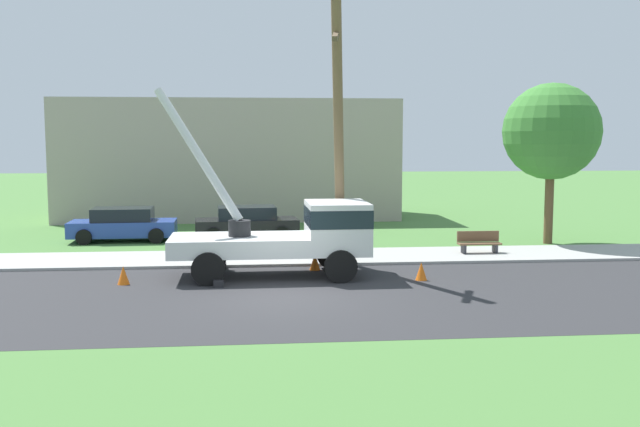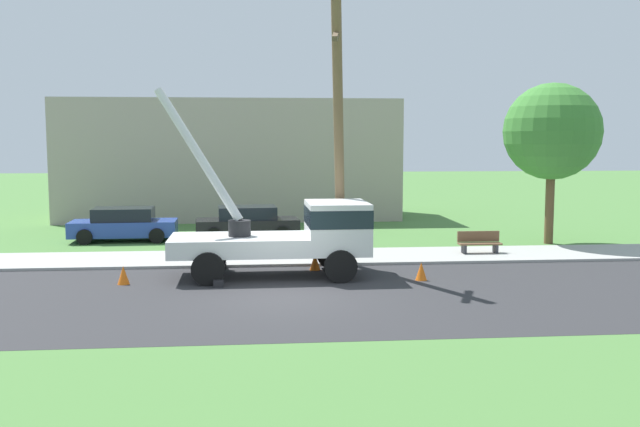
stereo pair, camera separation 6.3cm
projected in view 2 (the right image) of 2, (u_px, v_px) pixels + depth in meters
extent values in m
plane|color=#477538|center=(275.00, 237.00, 31.38)|extent=(120.00, 120.00, 0.00)
cube|color=#2B2B2D|center=(288.00, 296.00, 19.50)|extent=(80.00, 9.00, 0.01)
cube|color=#9E9E99|center=(280.00, 257.00, 25.57)|extent=(80.00, 3.27, 0.10)
cube|color=silver|center=(239.00, 245.00, 22.12)|extent=(4.33, 2.45, 0.55)
cube|color=silver|center=(337.00, 227.00, 22.39)|extent=(1.93, 2.42, 1.60)
cube|color=#19232D|center=(337.00, 216.00, 22.35)|extent=(1.95, 2.44, 0.56)
cylinder|color=black|center=(240.00, 228.00, 22.07)|extent=(0.70, 0.70, 0.50)
cylinder|color=silver|center=(198.00, 154.00, 22.33)|extent=(2.90, 1.62, 4.26)
cube|color=black|center=(219.00, 284.00, 20.72)|extent=(0.30, 0.30, 0.20)
cube|color=black|center=(222.00, 266.00, 23.59)|extent=(0.30, 0.30, 0.20)
cylinder|color=black|center=(341.00, 266.00, 21.31)|extent=(1.00, 0.30, 1.00)
cylinder|color=black|center=(331.00, 253.00, 23.68)|extent=(1.00, 0.30, 1.00)
cylinder|color=black|center=(208.00, 269.00, 20.90)|extent=(1.00, 0.30, 1.00)
cylinder|color=black|center=(212.00, 256.00, 23.27)|extent=(1.00, 0.30, 1.00)
cylinder|color=brown|center=(339.00, 140.00, 23.13)|extent=(0.88, 2.99, 8.69)
cube|color=brown|center=(337.00, 34.00, 21.78)|extent=(0.49, 1.76, 0.69)
cone|color=orange|center=(421.00, 271.00, 21.68)|extent=(0.36, 0.36, 0.56)
cone|color=orange|center=(123.00, 275.00, 21.08)|extent=(0.36, 0.36, 0.56)
cone|color=orange|center=(315.00, 262.00, 23.38)|extent=(0.36, 0.36, 0.56)
cube|color=#263F99|center=(124.00, 228.00, 29.97)|extent=(4.46, 1.94, 0.65)
cube|color=black|center=(124.00, 214.00, 29.91)|extent=(2.52, 1.74, 0.55)
cylinder|color=black|center=(157.00, 236.00, 29.29)|extent=(0.64, 0.22, 0.64)
cylinder|color=black|center=(161.00, 230.00, 31.06)|extent=(0.64, 0.22, 0.64)
cylinder|color=black|center=(85.00, 237.00, 28.93)|extent=(0.64, 0.22, 0.64)
cylinder|color=black|center=(93.00, 231.00, 30.70)|extent=(0.64, 0.22, 0.64)
cube|color=black|center=(247.00, 226.00, 30.59)|extent=(4.51, 2.10, 0.65)
cube|color=black|center=(247.00, 213.00, 30.53)|extent=(2.57, 1.82, 0.55)
cylinder|color=black|center=(283.00, 234.00, 29.97)|extent=(0.64, 0.22, 0.64)
cylinder|color=black|center=(279.00, 228.00, 31.73)|extent=(0.64, 0.22, 0.64)
cylinder|color=black|center=(214.00, 235.00, 29.50)|extent=(0.64, 0.22, 0.64)
cylinder|color=black|center=(213.00, 230.00, 31.27)|extent=(0.64, 0.22, 0.64)
cube|color=brown|center=(480.00, 244.00, 26.21)|extent=(1.60, 0.44, 0.06)
cube|color=brown|center=(478.00, 236.00, 26.38)|extent=(1.60, 0.06, 0.40)
cube|color=#333338|center=(464.00, 250.00, 26.18)|extent=(0.10, 0.40, 0.45)
cube|color=#333338|center=(495.00, 249.00, 26.29)|extent=(0.10, 0.40, 0.45)
cylinder|color=brown|center=(550.00, 192.00, 29.07)|extent=(0.36, 0.36, 4.32)
sphere|color=#3D7F33|center=(552.00, 131.00, 28.80)|extent=(3.95, 3.95, 3.95)
cube|color=#A5998C|center=(231.00, 159.00, 38.87)|extent=(18.00, 6.00, 6.40)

